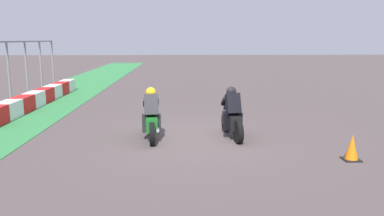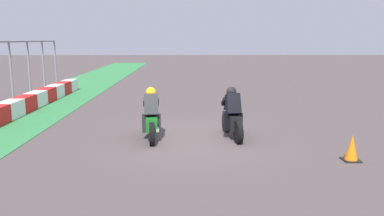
% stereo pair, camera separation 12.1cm
% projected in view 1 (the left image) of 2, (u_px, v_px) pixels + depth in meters
% --- Properties ---
extents(ground_plane, '(120.00, 120.00, 0.00)m').
position_uv_depth(ground_plane, '(192.00, 139.00, 11.12)').
color(ground_plane, '#4E4342').
extents(rider_lane_a, '(2.04, 0.58, 1.51)m').
position_uv_depth(rider_lane_a, '(232.00, 117.00, 11.17)').
color(rider_lane_a, black).
rests_on(rider_lane_a, ground_plane).
extents(rider_lane_b, '(2.04, 0.56, 1.51)m').
position_uv_depth(rider_lane_b, '(151.00, 118.00, 10.97)').
color(rider_lane_b, black).
rests_on(rider_lane_b, ground_plane).
extents(traffic_cone, '(0.40, 0.40, 0.63)m').
position_uv_depth(traffic_cone, '(352.00, 148.00, 9.09)').
color(traffic_cone, black).
rests_on(traffic_cone, ground_plane).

